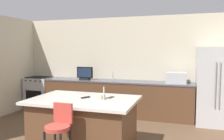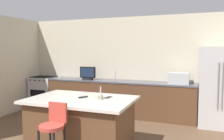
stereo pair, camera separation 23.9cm
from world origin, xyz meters
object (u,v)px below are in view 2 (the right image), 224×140
Objects in this scene: fruit_bowl at (97,96)px; cell_phone at (108,97)px; tv_remote at (83,97)px; microwave at (179,78)px; range_oven at (44,92)px; bar_stool_center at (53,132)px; kitchen_island at (81,124)px; refrigerator at (218,87)px; tv_monitor at (88,74)px.

fruit_bowl reaches higher than cell_phone.
microwave is at bearing 85.85° from tv_remote.
cell_phone is at bearing 43.15° from fruit_bowl.
range_oven is 3.97m from bar_stool_center.
tv_remote is at bearing 91.04° from bar_stool_center.
range_oven is 6.23× the size of cell_phone.
kitchen_island is 0.99× the size of refrigerator.
range_oven is 2.07× the size of tv_monitor.
refrigerator reaches higher than range_oven.
kitchen_island is 0.55m from fruit_bowl.
kitchen_island is 1.89× the size of range_oven.
tv_monitor is 2.49m from fruit_bowl.
fruit_bowl reaches higher than tv_remote.
microwave is 2.49m from fruit_bowl.
bar_stool_center is at bearing -98.51° from cell_phone.
tv_monitor is 2.24× the size of fruit_bowl.
cell_phone reaches higher than kitchen_island.
refrigerator reaches higher than bar_stool_center.
kitchen_island is 11.79× the size of cell_phone.
range_oven reaches higher than tv_remote.
tv_remote is (0.01, 0.06, 0.45)m from kitchen_island.
bar_stool_center is (0.99, -3.04, -0.49)m from tv_monitor.
cell_phone is (0.15, 0.14, -0.03)m from fruit_bowl.
fruit_bowl reaches higher than range_oven.
bar_stool_center is (2.48, -3.09, 0.12)m from range_oven.
bar_stool_center is at bearing -126.98° from refrigerator.
refrigerator is 11.91× the size of cell_phone.
refrigerator is 4.78m from range_oven.
tv_monitor is at bearing -1.95° from range_oven.
bar_stool_center is at bearing -114.48° from microwave.
refrigerator reaches higher than tv_monitor.
fruit_bowl is 0.21m from cell_phone.
fruit_bowl is at bearing -123.93° from cell_phone.
fruit_bowl is 0.25m from tv_remote.
kitchen_island is 2.52m from tv_monitor.
cell_phone is (0.41, 1.04, 0.32)m from bar_stool_center.
tv_monitor is 2.66× the size of tv_remote.
tv_remote is at bearing -122.26° from microwave.
kitchen_island is 0.82m from bar_stool_center.
kitchen_island is at bearing -68.16° from tv_remote.
range_oven is at bearing 178.05° from tv_monitor.
tv_monitor is (-0.99, 2.23, 0.61)m from kitchen_island.
fruit_bowl is (0.25, 0.89, 0.35)m from bar_stool_center.
bar_stool_center is (-2.27, -3.02, -0.30)m from refrigerator.
fruit_bowl is (-2.02, -2.13, 0.04)m from refrigerator.
cell_phone is at bearing -133.28° from refrigerator.
fruit_bowl is at bearing 18.48° from kitchen_island.
tv_monitor is 3.01× the size of cell_phone.
kitchen_island is at bearing -137.80° from cell_phone.
cell_phone is (0.41, 0.23, 0.44)m from kitchen_island.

